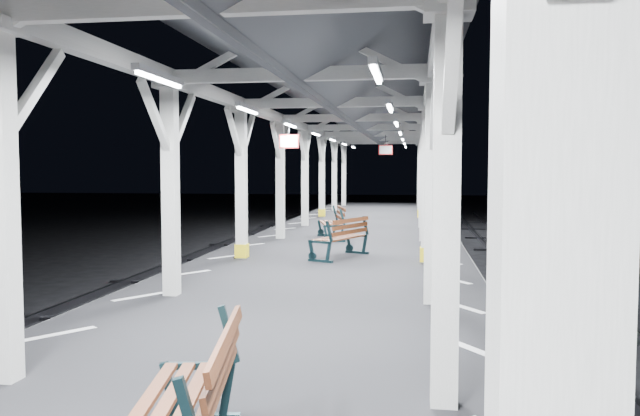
# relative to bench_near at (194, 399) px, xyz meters

# --- Properties ---
(ground) EXTENTS (120.00, 120.00, 0.00)m
(ground) POSITION_rel_bench_near_xyz_m (-0.35, 7.44, -1.50)
(ground) COLOR black
(ground) RESTS_ON ground
(platform) EXTENTS (6.00, 50.00, 1.00)m
(platform) POSITION_rel_bench_near_xyz_m (-0.35, 7.44, -1.00)
(platform) COLOR black
(platform) RESTS_ON ground
(hazard_stripes_left) EXTENTS (1.00, 48.00, 0.01)m
(hazard_stripes_left) POSITION_rel_bench_near_xyz_m (-2.80, 7.44, -0.50)
(hazard_stripes_left) COLOR silver
(hazard_stripes_left) RESTS_ON platform
(hazard_stripes_right) EXTENTS (1.00, 48.00, 0.01)m
(hazard_stripes_right) POSITION_rel_bench_near_xyz_m (2.10, 7.44, -0.50)
(hazard_stripes_right) COLOR silver
(hazard_stripes_right) RESTS_ON platform
(track_left) EXTENTS (2.20, 60.00, 0.16)m
(track_left) POSITION_rel_bench_near_xyz_m (-5.35, 7.44, -1.42)
(track_left) COLOR #2D2D33
(track_left) RESTS_ON ground
(track_right) EXTENTS (2.20, 60.00, 0.16)m
(track_right) POSITION_rel_bench_near_xyz_m (4.65, 7.44, -1.42)
(track_right) COLOR #2D2D33
(track_right) RESTS_ON ground
(canopy) EXTENTS (5.40, 49.00, 4.65)m
(canopy) POSITION_rel_bench_near_xyz_m (-0.35, 7.42, 3.07)
(canopy) COLOR silver
(canopy) RESTS_ON platform
(bench_near) EXTENTS (0.93, 1.81, 0.94)m
(bench_near) POSITION_rel_bench_near_xyz_m (0.00, 0.00, 0.00)
(bench_near) COLOR black
(bench_near) RESTS_ON platform
(bench_mid) EXTENTS (1.22, 1.76, 0.90)m
(bench_mid) POSITION_rel_bench_near_xyz_m (-0.15, 9.87, -0.02)
(bench_mid) COLOR black
(bench_mid) RESTS_ON platform
(bench_far) EXTENTS (1.01, 1.78, 0.91)m
(bench_far) POSITION_rel_bench_near_xyz_m (-0.83, 13.59, -0.01)
(bench_far) COLOR black
(bench_far) RESTS_ON platform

